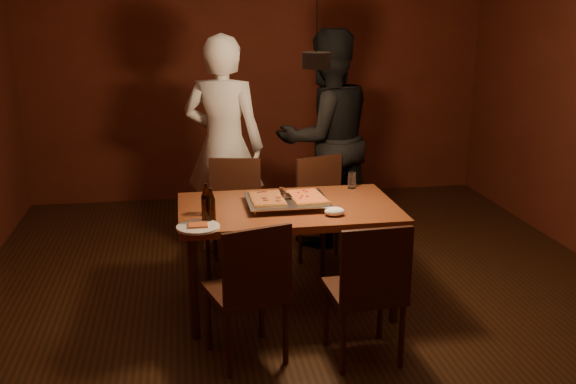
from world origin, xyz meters
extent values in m
plane|color=#381C0F|center=(0.00, 0.00, 0.00)|extent=(6.00, 6.00, 0.00)
plane|color=maroon|center=(0.00, 3.00, 1.40)|extent=(5.00, 0.00, 5.00)
cube|color=brown|center=(-0.15, 0.17, 0.72)|extent=(1.50, 0.90, 0.05)
cylinder|color=#38190F|center=(-0.82, -0.20, 0.35)|extent=(0.06, 0.06, 0.70)
cylinder|color=#38190F|center=(0.52, -0.20, 0.35)|extent=(0.06, 0.06, 0.70)
cylinder|color=#38190F|center=(-0.82, 0.54, 0.35)|extent=(0.06, 0.06, 0.70)
cylinder|color=#38190F|center=(0.52, 0.54, 0.35)|extent=(0.06, 0.06, 0.70)
cube|color=#38190F|center=(-0.48, 0.86, 0.43)|extent=(0.50, 0.50, 0.04)
cube|color=#38190F|center=(-0.44, 1.05, 0.67)|extent=(0.42, 0.11, 0.45)
cube|color=#38190F|center=(0.31, 0.81, 0.43)|extent=(0.53, 0.53, 0.04)
cube|color=#38190F|center=(0.25, 0.99, 0.67)|extent=(0.41, 0.16, 0.45)
cube|color=#38190F|center=(-0.52, -0.48, 0.43)|extent=(0.52, 0.52, 0.04)
cube|color=#38190F|center=(-0.47, -0.66, 0.67)|extent=(0.41, 0.15, 0.45)
cube|color=#38190F|center=(0.18, -0.59, 0.43)|extent=(0.44, 0.44, 0.04)
cube|color=#38190F|center=(0.19, -0.78, 0.67)|extent=(0.42, 0.05, 0.45)
cube|color=silver|center=(-0.16, 0.18, 0.77)|extent=(0.55, 0.45, 0.05)
cube|color=maroon|center=(-0.29, 0.19, 0.81)|extent=(0.23, 0.35, 0.02)
cube|color=gold|center=(-0.02, 0.18, 0.81)|extent=(0.25, 0.37, 0.02)
cylinder|color=black|center=(-0.72, -0.09, 0.83)|extent=(0.07, 0.07, 0.17)
cone|color=black|center=(-0.72, -0.09, 0.96)|extent=(0.07, 0.07, 0.09)
cylinder|color=black|center=(-0.69, -0.07, 0.82)|extent=(0.06, 0.06, 0.14)
cone|color=black|center=(-0.69, -0.07, 0.93)|extent=(0.06, 0.06, 0.08)
cylinder|color=silver|center=(-0.71, 0.08, 0.82)|extent=(0.08, 0.08, 0.13)
cylinder|color=silver|center=(0.40, 0.53, 0.81)|extent=(0.06, 0.06, 0.12)
cylinder|color=white|center=(-0.78, -0.20, 0.76)|extent=(0.27, 0.27, 0.02)
cube|color=gold|center=(-0.78, -0.20, 0.77)|extent=(0.12, 0.10, 0.01)
ellipsoid|color=white|center=(0.12, -0.09, 0.78)|extent=(0.14, 0.10, 0.06)
imported|color=silver|center=(-0.51, 1.34, 0.94)|extent=(0.79, 0.65, 1.87)
imported|color=black|center=(0.40, 1.42, 0.95)|extent=(1.09, 0.94, 1.90)
cylinder|color=black|center=(0.00, 0.00, 1.75)|extent=(0.18, 0.18, 0.10)
camera|label=1|loc=(-0.85, -3.99, 2.08)|focal=40.00mm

